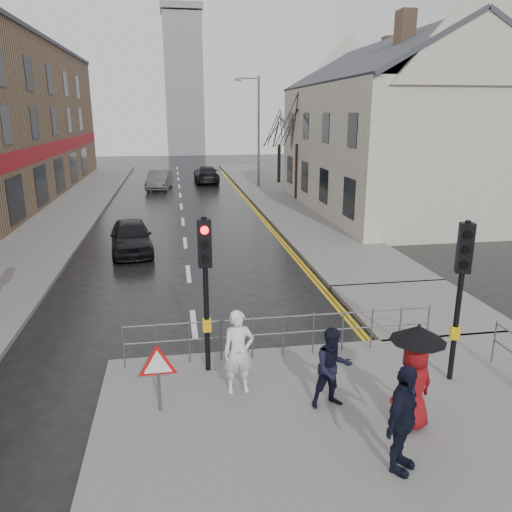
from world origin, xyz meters
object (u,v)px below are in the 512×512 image
object	(u,v)px
car_parked	(131,237)
car_mid	(159,180)
pedestrian_b	(333,368)
pedestrian_with_umbrella	(415,372)
pedestrian_d	(403,420)
pedestrian_a	(239,352)

from	to	relation	value
car_parked	car_mid	distance (m)	18.04
pedestrian_b	pedestrian_with_umbrella	bearing A→B (deg)	-43.06
pedestrian_d	car_parked	size ratio (longest dim) A/B	0.45
pedestrian_d	car_mid	distance (m)	32.50
pedestrian_a	pedestrian_with_umbrella	bearing A→B (deg)	-33.60
car_parked	car_mid	xyz separation A→B (m)	(0.74, 18.03, 0.03)
pedestrian_with_umbrella	car_parked	distance (m)	14.40
pedestrian_d	pedestrian_b	bearing A→B (deg)	61.17
pedestrian_a	pedestrian_b	distance (m)	1.86
pedestrian_b	car_parked	distance (m)	13.14
car_mid	car_parked	bearing A→B (deg)	-84.61
pedestrian_b	pedestrian_d	distance (m)	1.95
pedestrian_with_umbrella	pedestrian_d	size ratio (longest dim) A/B	1.09
pedestrian_b	pedestrian_a	bearing A→B (deg)	147.66
pedestrian_with_umbrella	car_mid	size ratio (longest dim) A/B	0.46
pedestrian_b	pedestrian_with_umbrella	distance (m)	1.50
pedestrian_with_umbrella	pedestrian_d	distance (m)	1.23
pedestrian_a	car_mid	world-z (taller)	pedestrian_a
pedestrian_a	car_parked	bearing A→B (deg)	101.22
pedestrian_d	car_parked	world-z (taller)	pedestrian_d
car_mid	pedestrian_with_umbrella	bearing A→B (deg)	-73.03
car_parked	car_mid	size ratio (longest dim) A/B	0.93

